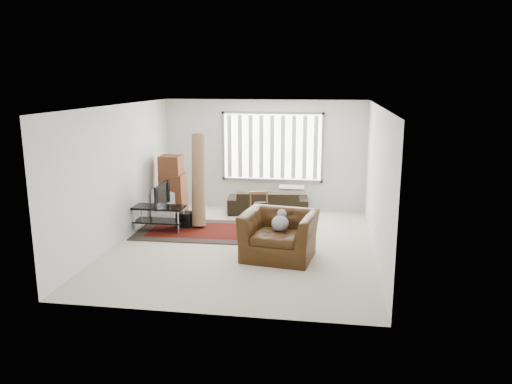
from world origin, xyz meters
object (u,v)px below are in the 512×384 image
side_chair (260,209)px  armchair (279,232)px  tv_stand (159,213)px  moving_boxes (172,189)px  sofa (268,198)px

side_chair → armchair: (0.59, -1.68, 0.04)m
tv_stand → armchair: armchair is taller
moving_boxes → tv_stand: bearing=-86.5°
tv_stand → sofa: size_ratio=0.56×
sofa → side_chair: bearing=84.4°
tv_stand → sofa: bearing=40.2°
moving_boxes → sofa: bearing=16.2°
moving_boxes → armchair: size_ratio=1.01×
tv_stand → side_chair: 2.17m
side_chair → sofa: bearing=70.7°
tv_stand → armchair: 2.98m
tv_stand → side_chair: bearing=11.8°
moving_boxes → armchair: moving_boxes is taller
moving_boxes → side_chair: (2.19, -0.71, -0.23)m
sofa → armchair: (0.59, -3.02, 0.11)m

